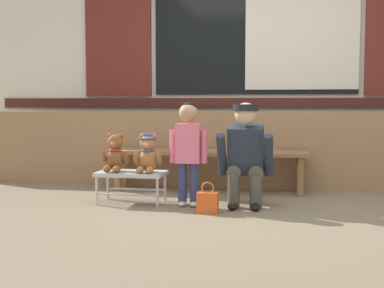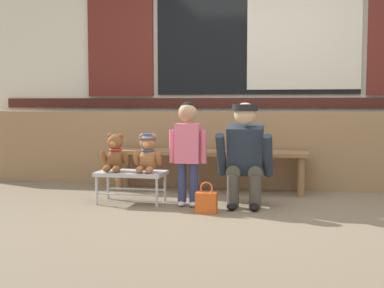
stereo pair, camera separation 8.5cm
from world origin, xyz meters
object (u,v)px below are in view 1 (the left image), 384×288
Objects in this scene: teddy_bear_with_hat at (148,154)px; adult_crouching at (247,154)px; small_display_bench at (131,175)px; handbag_on_ground at (208,202)px; teddy_bear_plain at (115,154)px; child_standing at (188,142)px; wooden_bench_long at (208,157)px.

adult_crouching is at bearing 2.43° from teddy_bear_with_hat.
handbag_on_ground is (0.78, -0.31, -0.17)m from small_display_bench.
teddy_bear_with_hat is at bearing 152.96° from handbag_on_ground.
teddy_bear_plain is 0.73m from child_standing.
teddy_bear_plain is (-0.16, 0.00, 0.20)m from small_display_bench.
teddy_bear_plain reaches higher than small_display_bench.
adult_crouching reaches higher than handbag_on_ground.
teddy_bear_plain is (-0.77, -0.78, 0.09)m from wooden_bench_long.
handbag_on_ground is (0.22, -0.26, -0.50)m from child_standing.
teddy_bear_plain is 0.32m from teddy_bear_with_hat.
wooden_bench_long is 1.00m from small_display_bench.
child_standing is 0.60m from handbag_on_ground.
wooden_bench_long is at bearing 45.26° from teddy_bear_plain.
adult_crouching reaches higher than teddy_bear_with_hat.
adult_crouching reaches higher than teddy_bear_plain.
teddy_bear_with_hat is at bearing 0.13° from teddy_bear_plain.
child_standing reaches higher than small_display_bench.
small_display_bench is at bearing -179.23° from teddy_bear_with_hat.
wooden_bench_long is 2.19× the size of child_standing.
small_display_bench is 0.67× the size of child_standing.
child_standing is 3.52× the size of handbag_on_ground.
teddy_bear_plain reaches higher than wooden_bench_long.
teddy_bear_with_hat is 0.38× the size of adult_crouching.
child_standing is at bearing -170.12° from adult_crouching.
teddy_bear_plain is at bearing 175.90° from child_standing.
teddy_bear_plain is 0.38× the size of child_standing.
teddy_bear_with_hat reaches higher than small_display_bench.
wooden_bench_long is 0.86m from child_standing.
wooden_bench_long reaches higher than small_display_bench.
adult_crouching reaches higher than small_display_bench.
teddy_bear_with_hat is (0.16, 0.00, 0.21)m from small_display_bench.
teddy_bear_with_hat is 0.38× the size of child_standing.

